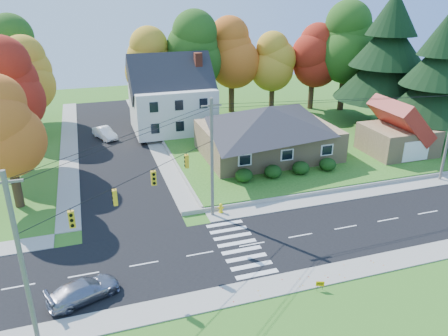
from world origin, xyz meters
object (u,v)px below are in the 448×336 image
at_px(silver_sedan, 84,290).
at_px(white_car, 105,133).
at_px(fire_hydrant, 221,209).
at_px(ranch_house, 268,130).

relative_size(silver_sedan, white_car, 1.01).
distance_m(silver_sedan, fire_hydrant, 13.74).
bearing_deg(fire_hydrant, ranch_house, 50.69).
bearing_deg(white_car, silver_sedan, -117.54).
height_order(ranch_house, silver_sedan, ranch_house).
bearing_deg(silver_sedan, fire_hydrant, -75.87).
relative_size(ranch_house, white_car, 3.37).
xyz_separation_m(ranch_house, white_car, (-16.68, 12.41, -2.53)).
bearing_deg(fire_hydrant, white_car, 109.03).
height_order(silver_sedan, white_car, white_car).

